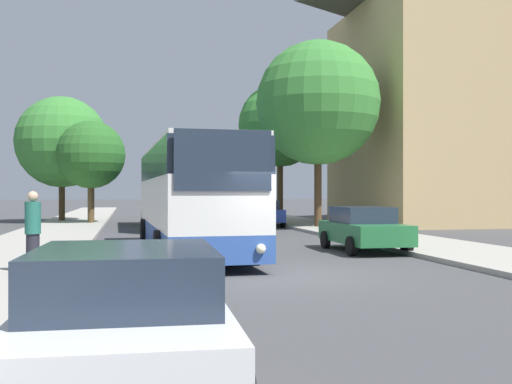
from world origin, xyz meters
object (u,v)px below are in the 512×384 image
parked_car_right_far (262,213)px  parked_car_left_curb (126,318)px  parked_car_right_near (363,228)px  pedestrian_waiting_near (33,231)px  tree_left_near (91,155)px  bus_middle (169,194)px  tree_right_near (280,125)px  tree_left_far (62,142)px  tree_right_mid (318,103)px  bus_front (191,196)px

parked_car_right_far → parked_car_left_curb: bearing=75.8°
parked_car_right_near → pedestrian_waiting_near: bearing=24.7°
parked_car_right_far → tree_left_near: tree_left_near is taller
bus_middle → tree_right_near: bearing=31.4°
pedestrian_waiting_near → tree_left_near: bearing=-115.4°
tree_left_far → tree_right_near: size_ratio=0.90×
tree_left_far → bus_middle: bearing=-48.9°
bus_middle → tree_right_mid: (7.81, -2.55, 4.93)m
parked_car_right_far → bus_front: bearing=69.9°
parked_car_right_far → bus_middle: bearing=6.0°
tree_right_mid → bus_front: bearing=-125.1°
parked_car_left_curb → tree_right_near: size_ratio=0.44×
parked_car_right_far → tree_left_far: tree_left_far is taller
bus_front → parked_car_right_near: (5.81, -0.43, -1.09)m
bus_middle → tree_left_near: (-4.46, 4.14, 2.37)m
pedestrian_waiting_near → tree_right_mid: bearing=-152.3°
pedestrian_waiting_near → tree_right_near: bearing=-142.3°
pedestrian_waiting_near → tree_right_near: 27.10m
parked_car_right_far → pedestrian_waiting_near: (-9.79, -19.34, 0.32)m
bus_front → tree_right_mid: 14.84m
bus_front → parked_car_right_far: bearing=66.9°
bus_middle → tree_right_near: size_ratio=1.17×
tree_left_far → bus_front: bearing=-73.7°
tree_left_far → tree_right_mid: 17.53m
bus_front → bus_middle: bus_middle is taller
tree_left_near → tree_right_near: 12.26m
bus_middle → tree_right_mid: 9.58m
bus_front → parked_car_right_near: bearing=-6.1°
tree_right_near → tree_right_mid: tree_right_mid is taller
tree_right_near → parked_car_right_far: bearing=-116.7°
parked_car_right_far → tree_left_near: size_ratio=0.64×
tree_right_near → tree_right_mid: 7.39m
parked_car_right_near → tree_right_near: bearing=-95.3°
tree_left_near → tree_left_far: 4.01m
parked_car_left_curb → tree_left_far: (-4.24, 34.89, 4.52)m
tree_left_far → parked_car_left_curb: bearing=-83.1°
tree_left_far → tree_right_mid: tree_right_mid is taller
parked_car_right_near → pedestrian_waiting_near: size_ratio=2.25×
parked_car_right_far → tree_right_near: size_ratio=0.44×
bus_front → parked_car_right_near: size_ratio=2.69×
parked_car_right_far → pedestrian_waiting_near: 21.68m
bus_middle → tree_right_near: (7.58, 4.83, 4.53)m
bus_front → pedestrian_waiting_near: bus_front is taller
bus_front → parked_car_left_curb: bus_front is taller
pedestrian_waiting_near → tree_left_far: bearing=-111.0°
tree_left_near → tree_right_near: tree_right_near is taller
bus_front → tree_left_far: bearing=104.5°
bus_middle → parked_car_left_curb: bearing=-95.8°
pedestrian_waiting_near → tree_left_near: (-0.06, 23.03, 3.16)m
tree_left_far → tree_right_mid: size_ratio=0.81×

